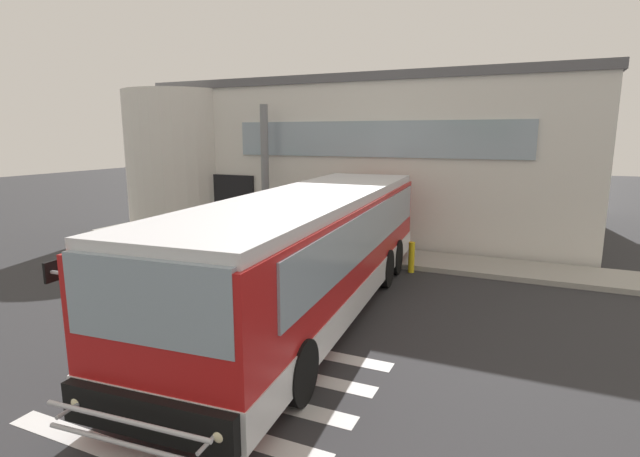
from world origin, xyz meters
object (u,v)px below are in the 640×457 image
(bus_main_foreground, at_px, (312,254))
(entry_support_column, at_px, (265,173))
(passenger_by_doorway, at_px, (304,222))
(passenger_at_curb_edge, at_px, (321,222))
(safety_bollard_yellow, at_px, (411,257))
(passenger_near_column, at_px, (279,217))

(bus_main_foreground, bearing_deg, entry_support_column, 128.33)
(passenger_by_doorway, bearing_deg, passenger_at_curb_edge, 29.50)
(safety_bollard_yellow, bearing_deg, passenger_near_column, 165.05)
(passenger_near_column, distance_m, passenger_by_doorway, 1.41)
(passenger_near_column, relative_size, passenger_by_doorway, 1.00)
(passenger_near_column, relative_size, passenger_at_curb_edge, 1.00)
(entry_support_column, height_order, passenger_at_curb_edge, entry_support_column)
(passenger_near_column, xyz_separation_m, passenger_by_doorway, (1.26, -0.61, 0.00))
(bus_main_foreground, height_order, passenger_at_curb_edge, bus_main_foreground)
(passenger_near_column, xyz_separation_m, safety_bollard_yellow, (5.12, -1.37, -0.63))
(passenger_by_doorway, xyz_separation_m, safety_bollard_yellow, (3.86, -0.75, -0.63))
(passenger_by_doorway, bearing_deg, bus_main_foreground, -61.92)
(passenger_near_column, height_order, safety_bollard_yellow, passenger_near_column)
(passenger_by_doorway, bearing_deg, safety_bollard_yellow, -11.05)
(passenger_by_doorway, xyz_separation_m, passenger_at_curb_edge, (0.50, 0.28, 0.00))
(entry_support_column, relative_size, passenger_at_curb_edge, 2.90)
(passenger_near_column, xyz_separation_m, passenger_at_curb_edge, (1.76, -0.33, 0.00))
(entry_support_column, relative_size, passenger_near_column, 2.90)
(passenger_by_doorway, distance_m, passenger_at_curb_edge, 0.57)
(safety_bollard_yellow, bearing_deg, entry_support_column, 163.10)
(bus_main_foreground, xyz_separation_m, passenger_near_column, (-3.83, 5.43, -0.25))
(bus_main_foreground, distance_m, passenger_near_column, 6.65)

